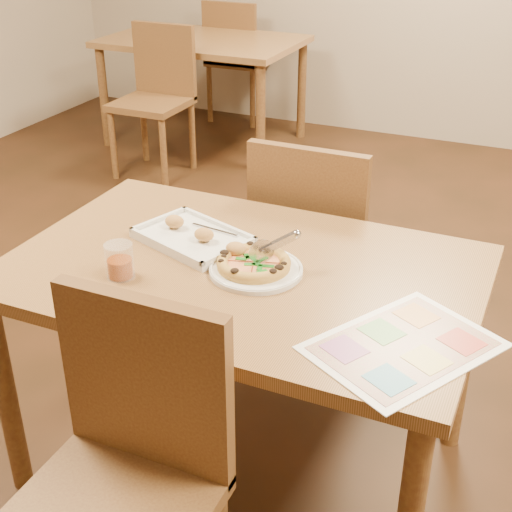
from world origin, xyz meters
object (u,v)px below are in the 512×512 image
at_px(bg_chair_near, 158,81).
at_px(menu, 403,346).
at_px(chair_far, 314,230).
at_px(pizza, 254,263).
at_px(appetizer_tray, 195,238).
at_px(bg_chair_far, 235,47).
at_px(dining_table, 242,293).
at_px(glass_tumbler, 120,263).
at_px(pizza_cutter, 274,246).
at_px(chair_near, 127,448).
at_px(plate, 256,270).
at_px(bg_table, 203,51).

distance_m(bg_chair_near, menu, 3.19).
relative_size(chair_far, pizza, 2.31).
height_order(appetizer_tray, menu, appetizer_tray).
bearing_deg(appetizer_tray, bg_chair_far, 113.64).
height_order(dining_table, menu, menu).
height_order(bg_chair_near, bg_chair_far, same).
distance_m(pizza, menu, 0.50).
bearing_deg(glass_tumbler, pizza_cutter, 28.55).
relative_size(chair_near, appetizer_tray, 1.21).
xyz_separation_m(pizza_cutter, glass_tumbler, (-0.36, -0.20, -0.03)).
relative_size(plate, pizza_cutter, 2.32).
bearing_deg(dining_table, glass_tumbler, -145.97).
bearing_deg(plate, chair_near, -94.79).
xyz_separation_m(chair_far, plate, (0.05, -0.62, 0.16)).
distance_m(bg_table, pizza, 3.26).
xyz_separation_m(dining_table, chair_near, (0.00, -0.60, -0.07)).
bearing_deg(bg_chair_near, dining_table, -53.95).
xyz_separation_m(chair_far, bg_chair_near, (-1.60, 1.60, 0.00)).
bearing_deg(pizza_cutter, bg_chair_near, 85.64).
bearing_deg(bg_chair_near, appetizer_tray, -56.37).
height_order(bg_table, appetizer_tray, appetizer_tray).
bearing_deg(glass_tumbler, pizza, 28.63).
xyz_separation_m(plate, pizza, (-0.01, 0.00, 0.02)).
bearing_deg(dining_table, plate, -17.96).
height_order(chair_near, pizza, chair_near).
xyz_separation_m(plate, menu, (0.45, -0.18, -0.00)).
bearing_deg(bg_chair_far, pizza, 116.34).
distance_m(plate, appetizer_tray, 0.25).
bearing_deg(bg_table, appetizer_tray, -62.61).
xyz_separation_m(plate, glass_tumbler, (-0.32, -0.17, 0.04)).
bearing_deg(dining_table, bg_chair_near, 126.05).
bearing_deg(pizza, glass_tumbler, -151.37).
bearing_deg(bg_chair_near, pizza_cutter, -52.31).
height_order(dining_table, chair_far, chair_far).
xyz_separation_m(glass_tumbler, menu, (0.78, -0.01, -0.04)).
xyz_separation_m(chair_near, pizza_cutter, (0.09, 0.61, 0.23)).
relative_size(glass_tumbler, menu, 0.23).
height_order(bg_table, bg_chair_far, bg_chair_far).
distance_m(chair_near, plate, 0.61).
distance_m(chair_far, bg_chair_near, 2.26).
xyz_separation_m(dining_table, chair_far, (-0.00, 0.60, -0.07)).
relative_size(chair_near, bg_chair_near, 1.00).
distance_m(plate, menu, 0.49).
xyz_separation_m(chair_near, bg_table, (-1.60, 3.40, 0.07)).
xyz_separation_m(dining_table, menu, (0.50, -0.20, 0.09)).
height_order(chair_far, bg_chair_far, same).
bearing_deg(pizza, chair_far, 93.82).
bearing_deg(plate, appetizer_tray, 159.06).
xyz_separation_m(bg_chair_far, appetizer_tray, (1.41, -3.23, 0.17)).
bearing_deg(bg_chair_near, chair_near, -60.26).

